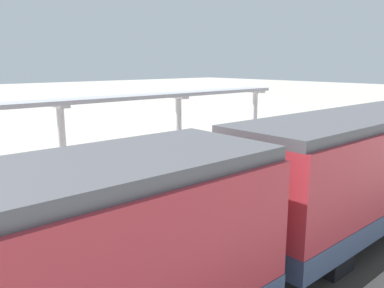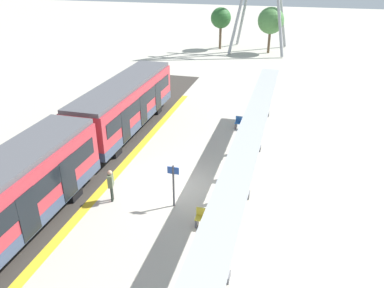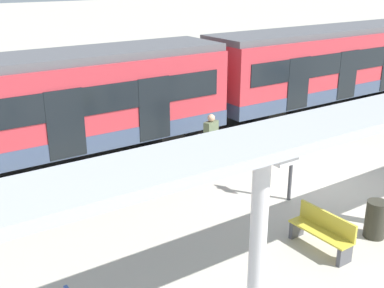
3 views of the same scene
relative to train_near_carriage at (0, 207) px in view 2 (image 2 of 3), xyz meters
name	(u,v)px [view 2 (image 2 of 3)]	position (x,y,z in m)	size (l,w,h in m)	color
ground_plane	(178,187)	(5.56, 6.06, -1.83)	(176.00, 176.00, 0.00)	#B4AFA0
tactile_edge_strip	(113,177)	(1.84, 6.06, -1.82)	(0.49, 28.55, 0.01)	gold
trackbed	(83,173)	(-0.01, 6.06, -1.82)	(3.20, 40.55, 0.01)	#38332D
train_near_carriage	(0,207)	(0.00, 0.00, 0.00)	(2.65, 11.56, 3.48)	#B22E38
train_far_carriage	(125,105)	(0.00, 12.14, 0.00)	(2.65, 11.56, 3.48)	#B22E38
canopy_pillar_second	(225,243)	(9.08, 0.34, -0.13)	(1.10, 0.44, 3.35)	slate
canopy_pillar_third	(247,167)	(9.08, 6.00, -0.13)	(1.10, 0.44, 3.35)	slate
canopy_pillar_fourth	(259,125)	(9.08, 11.40, -0.13)	(1.10, 0.44, 3.35)	slate
canopy_pillar_fifth	(268,95)	(9.08, 17.39, -0.13)	(1.10, 0.44, 3.35)	slate
canopy_beam	(250,134)	(9.08, 6.11, 1.60)	(1.20, 23.37, 0.16)	#A8AAB2
bench_mid_platform	(246,123)	(7.92, 14.47, -1.38)	(1.52, 0.53, 0.86)	#26589F
bench_far_end	(212,219)	(7.99, 3.25, -1.38)	(1.51, 0.47, 0.86)	gold
trash_bin	(226,202)	(8.32, 4.65, -1.38)	(0.48, 0.48, 0.89)	#302F25
platform_info_sign	(173,182)	(5.87, 4.37, -0.50)	(0.56, 0.10, 2.20)	#4C4C51
passenger_waiting_near_edge	(111,182)	(2.81, 4.00, -0.77)	(0.35, 0.53, 1.69)	#232C24
passenger_by_the_benches	(235,162)	(8.27, 7.66, -0.82)	(0.49, 0.27, 1.61)	#282123
tree_left_background	(271,21)	(7.32, 39.41, 2.11)	(3.21, 3.21, 5.57)	brown
tree_right_background	(221,18)	(0.90, 40.30, 2.06)	(2.61, 2.61, 5.24)	brown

